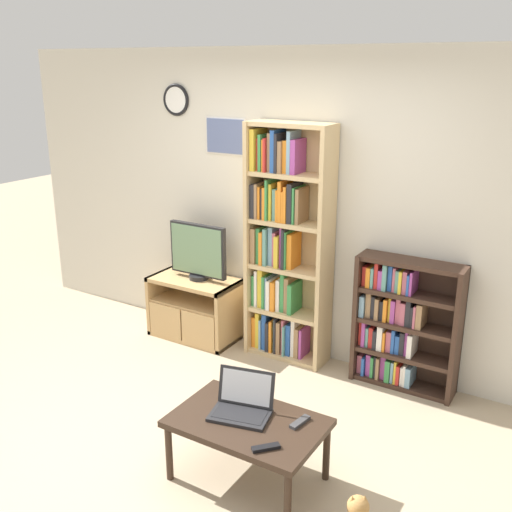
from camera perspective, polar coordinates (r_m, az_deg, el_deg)
ground_plane at (r=4.26m, az=-7.65°, el=-17.59°), size 18.00×18.00×0.00m
wall_back at (r=5.08m, az=4.07°, el=4.67°), size 6.05×0.09×2.60m
tv_stand at (r=5.63m, az=-5.88°, el=-4.92°), size 0.82×0.45×0.57m
television at (r=5.44m, az=-5.55°, el=0.38°), size 0.58×0.18×0.52m
bookshelf_tall at (r=5.04m, az=2.66°, el=0.83°), size 0.72×0.28×2.02m
bookshelf_short at (r=4.85m, az=13.52°, el=-6.31°), size 0.81×0.24×1.05m
coffee_table at (r=3.76m, az=-0.81°, el=-15.93°), size 0.91×0.58×0.42m
laptop at (r=3.77m, az=-1.28°, el=-13.85°), size 0.41×0.35×0.25m
remote_near_laptop at (r=3.49m, az=0.94°, el=-17.78°), size 0.14×0.15×0.02m
remote_far_from_laptop at (r=3.70m, az=4.20°, el=-15.49°), size 0.07×0.16×0.02m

